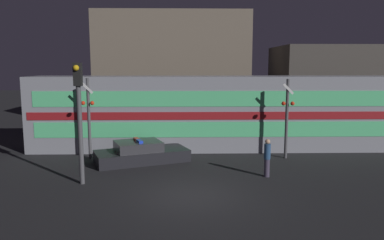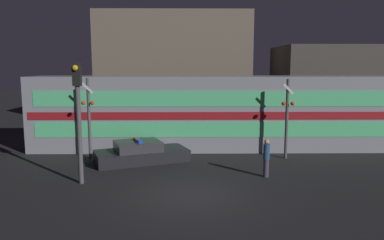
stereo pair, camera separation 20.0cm
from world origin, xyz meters
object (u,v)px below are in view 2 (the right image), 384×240
Objects in this scene: pedestrian at (266,158)px; police_car at (141,153)px; train at (236,113)px; traffic_light_corner at (78,111)px; crossing_signal_near at (287,116)px.

police_car is at bearing 154.77° from pedestrian.
train is 9.67m from traffic_light_corner.
crossing_signal_near is at bearing 23.26° from traffic_light_corner.
train is 6.16m from police_car.
traffic_light_corner reaches higher than police_car.
police_car is 1.01× the size of traffic_light_corner.
police_car is at bearing -175.68° from crossing_signal_near.
train reaches higher than police_car.
police_car is 1.20× the size of crossing_signal_near.
traffic_light_corner is (-1.99, -3.47, 2.53)m from police_car.
train is 5.89m from pedestrian.
train is 13.97× the size of pedestrian.
train is 4.75× the size of traffic_light_corner.
crossing_signal_near is 0.84× the size of traffic_light_corner.
train reaches higher than crossing_signal_near.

